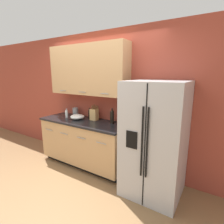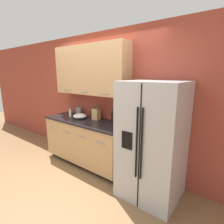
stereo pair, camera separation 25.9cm
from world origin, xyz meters
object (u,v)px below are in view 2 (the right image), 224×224
soap_dispenser (70,113)px  steel_canister (79,111)px  wine_bottle (113,116)px  mixing_bowl (80,116)px  oil_bottle (92,113)px  knife_block (96,114)px  refrigerator (152,141)px

soap_dispenser → steel_canister: bearing=69.5°
wine_bottle → mixing_bowl: 0.76m
oil_bottle → mixing_bowl: bearing=-144.4°
knife_block → wine_bottle: (0.42, -0.00, 0.01)m
refrigerator → soap_dispenser: 1.93m
mixing_bowl → soap_dispenser: bearing=-175.9°
refrigerator → steel_canister: (-1.86, 0.27, 0.15)m
soap_dispenser → refrigerator: bearing=-2.4°
refrigerator → knife_block: bearing=170.0°
refrigerator → steel_canister: bearing=171.7°
refrigerator → steel_canister: 1.88m
oil_bottle → steel_canister: bearing=176.8°
wine_bottle → knife_block: bearing=179.8°
refrigerator → wine_bottle: 0.94m
soap_dispenser → oil_bottle: (0.49, 0.17, 0.03)m
refrigerator → mixing_bowl: 1.65m
knife_block → refrigerator: bearing=-10.0°
refrigerator → oil_bottle: bearing=170.2°
knife_block → soap_dispenser: 0.63m
mixing_bowl → wine_bottle: bearing=9.8°
mixing_bowl → steel_canister: bearing=141.3°
soap_dispenser → oil_bottle: oil_bottle is taller
oil_bottle → mixing_bowl: oil_bottle is taller
knife_block → oil_bottle: bearing=172.7°
knife_block → steel_canister: 0.54m
soap_dispenser → mixing_bowl: size_ratio=0.67×
wine_bottle → mixing_bowl: (-0.75, -0.13, -0.08)m
knife_block → wine_bottle: bearing=-0.2°
soap_dispenser → oil_bottle: 0.52m
refrigerator → mixing_bowl: size_ratio=6.17×
oil_bottle → mixing_bowl: size_ratio=0.82×
wine_bottle → steel_canister: (-0.96, 0.04, -0.04)m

